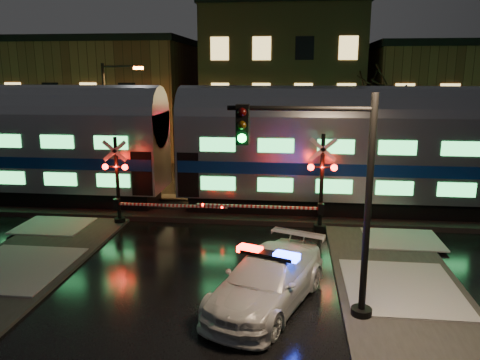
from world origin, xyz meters
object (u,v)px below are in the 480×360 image
crossing_signal_right (313,193)px  crossing_signal_left (125,190)px  traffic_light (331,204)px  streetlight (110,118)px  police_car (267,280)px

crossing_signal_right → crossing_signal_left: bearing=-180.0°
traffic_light → streetlight: bearing=127.6°
crossing_signal_right → traffic_light: (0.15, -7.23, 1.56)m
traffic_light → streetlight: 18.16m
police_car → streetlight: bearing=147.5°
crossing_signal_right → streetlight: streetlight is taller
crossing_signal_left → streetlight: size_ratio=0.78×
traffic_light → streetlight: (-11.64, 13.92, 0.85)m
crossing_signal_left → streetlight: bearing=115.5°
crossing_signal_right → streetlight: bearing=149.8°
police_car → traffic_light: (1.69, -0.56, 2.55)m
traffic_light → crossing_signal_left: bearing=137.2°
police_car → crossing_signal_left: 9.53m
streetlight → crossing_signal_left: bearing=-64.5°
police_car → crossing_signal_left: bearing=156.2°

